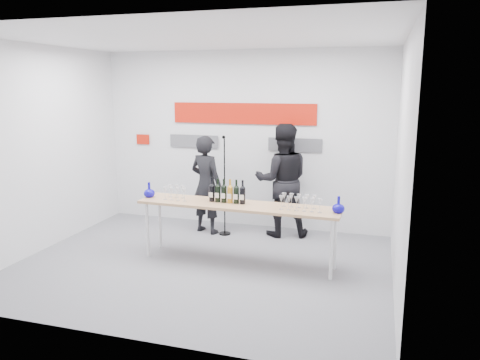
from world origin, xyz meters
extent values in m
plane|color=slate|center=(0.00, 0.00, 0.00)|extent=(5.00, 5.00, 0.00)
cube|color=silver|center=(0.00, 2.00, 1.50)|extent=(5.00, 0.04, 3.00)
cube|color=#BD1708|center=(0.00, 1.97, 1.95)|extent=(2.50, 0.02, 0.35)
cube|color=#59595E|center=(-0.90, 1.97, 1.45)|extent=(0.90, 0.02, 0.22)
cube|color=#59595E|center=(0.90, 1.97, 1.45)|extent=(0.90, 0.02, 0.22)
cube|color=#BD1708|center=(-1.90, 1.97, 1.45)|extent=(0.25, 0.02, 0.18)
cube|color=tan|center=(0.45, 0.22, 0.82)|extent=(2.80, 0.64, 0.04)
cylinder|color=silver|center=(-0.86, 0.08, 0.40)|extent=(0.05, 0.05, 0.80)
cylinder|color=silver|center=(1.74, 0.00, 0.40)|extent=(0.05, 0.05, 0.80)
cylinder|color=silver|center=(-0.85, 0.45, 0.40)|extent=(0.05, 0.05, 0.80)
cylinder|color=silver|center=(1.75, 0.37, 0.40)|extent=(0.05, 0.05, 0.80)
imported|color=black|center=(-0.46, 1.39, 0.81)|extent=(0.68, 0.55, 1.63)
imported|color=black|center=(0.77, 1.60, 0.91)|extent=(1.05, 0.91, 1.83)
cylinder|color=black|center=(-0.13, 1.36, 0.01)|extent=(0.19, 0.19, 0.02)
cylinder|color=black|center=(-0.13, 1.36, 0.80)|extent=(0.02, 0.02, 1.59)
sphere|color=black|center=(-0.13, 1.33, 1.61)|extent=(0.05, 0.05, 0.05)
camera|label=1|loc=(2.24, -5.66, 2.42)|focal=35.00mm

